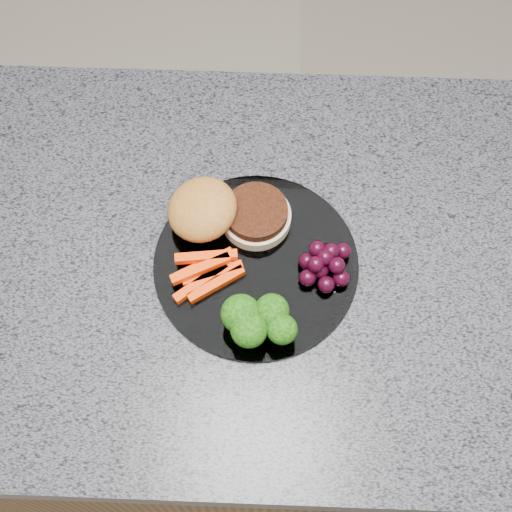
{
  "coord_description": "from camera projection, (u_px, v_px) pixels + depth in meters",
  "views": [
    {
      "loc": [
        -0.08,
        -0.39,
        1.72
      ],
      "look_at": [
        -0.09,
        -0.01,
        0.93
      ],
      "focal_mm": 50.0,
      "sensor_mm": 36.0,
      "label": 1
    }
  ],
  "objects": [
    {
      "name": "island_cabinet",
      "position": [
        306.0,
        368.0,
        1.33
      ],
      "size": [
        1.2,
        0.6,
        0.86
      ],
      "primitive_type": "cube",
      "color": "brown",
      "rests_on": "ground"
    },
    {
      "name": "carrot_sticks",
      "position": [
        207.0,
        272.0,
        0.89
      ],
      "size": [
        0.09,
        0.08,
        0.02
      ],
      "rotation": [
        0.0,
        0.0,
        0.21
      ],
      "color": "#FF3C04",
      "rests_on": "plate"
    },
    {
      "name": "countertop",
      "position": [
        328.0,
        266.0,
        0.93
      ],
      "size": [
        1.2,
        0.6,
        0.04
      ],
      "primitive_type": "cube",
      "color": "#53545E",
      "rests_on": "island_cabinet"
    },
    {
      "name": "broccoli",
      "position": [
        257.0,
        320.0,
        0.83
      ],
      "size": [
        0.09,
        0.07,
        0.06
      ],
      "rotation": [
        0.0,
        0.0,
        -0.04
      ],
      "color": "olive",
      "rests_on": "plate"
    },
    {
      "name": "grape_bunch",
      "position": [
        326.0,
        264.0,
        0.88
      ],
      "size": [
        0.07,
        0.07,
        0.04
      ],
      "rotation": [
        0.0,
        0.0,
        0.24
      ],
      "color": "black",
      "rests_on": "plate"
    },
    {
      "name": "burger",
      "position": [
        222.0,
        213.0,
        0.91
      ],
      "size": [
        0.18,
        0.11,
        0.05
      ],
      "rotation": [
        0.0,
        0.0,
        0.25
      ],
      "color": "beige",
      "rests_on": "plate"
    },
    {
      "name": "plate",
      "position": [
        256.0,
        264.0,
        0.9
      ],
      "size": [
        0.26,
        0.26,
        0.01
      ],
      "primitive_type": "cylinder",
      "color": "white",
      "rests_on": "countertop"
    }
  ]
}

